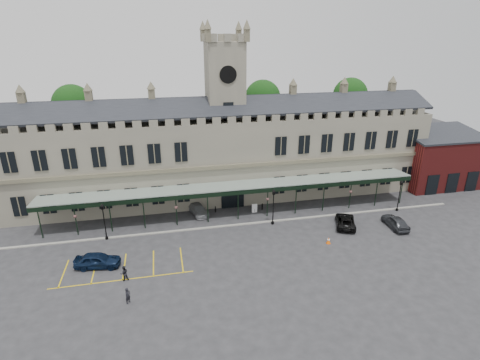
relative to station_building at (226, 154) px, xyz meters
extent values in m
plane|color=#29292C|center=(0.00, -15.91, -6.47)|extent=(140.00, 140.00, 0.00)
cube|color=#6C685A|center=(0.00, 0.09, -0.47)|extent=(60.00, 10.00, 12.00)
cube|color=brown|center=(0.00, -5.09, -0.27)|extent=(60.00, 0.35, 0.50)
cube|color=black|center=(0.00, -2.41, 7.33)|extent=(60.00, 4.77, 2.20)
cube|color=black|center=(0.00, 2.59, 7.33)|extent=(60.00, 4.77, 2.20)
cube|color=black|center=(0.00, -5.01, -4.57)|extent=(3.20, 0.18, 3.80)
cube|color=#6C685A|center=(0.00, 0.09, 4.53)|extent=(5.00, 5.00, 22.00)
cylinder|color=silver|center=(0.00, -2.47, 11.53)|extent=(2.20, 0.12, 2.20)
cylinder|color=black|center=(0.00, -2.54, 11.53)|extent=(2.30, 0.04, 2.30)
cube|color=black|center=(0.00, -2.47, 6.53)|extent=(1.40, 0.12, 2.80)
cube|color=#8C9E93|center=(0.00, -6.91, -2.37)|extent=(50.00, 4.00, 0.40)
cube|color=black|center=(0.00, -8.91, -2.62)|extent=(50.00, 0.18, 0.50)
cube|color=maroon|center=(34.00, -2.91, -2.47)|extent=(12.00, 8.00, 8.00)
cube|color=black|center=(34.00, -2.91, 2.03)|extent=(12.40, 8.36, 1.47)
cube|color=gray|center=(0.00, -10.41, -6.41)|extent=(60.00, 0.40, 0.12)
cylinder|color=#332314|center=(-22.00, 9.09, -0.47)|extent=(0.70, 0.70, 12.00)
sphere|color=black|center=(-22.00, 9.09, 6.53)|extent=(6.00, 6.00, 6.00)
cylinder|color=#332314|center=(8.00, 9.09, -0.47)|extent=(0.70, 0.70, 12.00)
sphere|color=black|center=(8.00, 9.09, 6.53)|extent=(6.00, 6.00, 6.00)
cylinder|color=#332314|center=(24.00, 9.09, -0.47)|extent=(0.70, 0.70, 12.00)
sphere|color=black|center=(24.00, 9.09, 6.53)|extent=(6.00, 6.00, 6.00)
cylinder|color=black|center=(-16.45, -10.57, -6.32)|extent=(0.36, 0.36, 0.30)
cylinder|color=black|center=(-16.45, -10.57, -4.46)|extent=(0.12, 0.12, 4.02)
cube|color=black|center=(-16.45, -10.57, -2.30)|extent=(0.28, 0.28, 0.40)
cone|color=black|center=(-16.45, -10.57, -1.95)|extent=(0.44, 0.44, 0.30)
cylinder|color=black|center=(4.08, -11.04, -6.31)|extent=(0.38, 0.38, 0.32)
cylinder|color=black|center=(4.08, -11.04, -4.37)|extent=(0.13, 0.13, 4.20)
cube|color=black|center=(4.08, -11.04, -2.11)|extent=(0.29, 0.29, 0.42)
cone|color=black|center=(4.08, -11.04, -1.74)|extent=(0.46, 0.46, 0.32)
cylinder|color=black|center=(22.15, -10.88, -6.32)|extent=(0.35, 0.35, 0.29)
cylinder|color=black|center=(22.15, -10.88, -4.52)|extent=(0.12, 0.12, 3.91)
cube|color=black|center=(22.15, -10.88, -2.42)|extent=(0.27, 0.27, 0.39)
cone|color=black|center=(22.15, -10.88, -2.07)|extent=(0.43, 0.43, 0.29)
cube|color=#FD5F07|center=(9.05, -17.09, -6.45)|extent=(0.42, 0.42, 0.04)
cone|color=#FD5F07|center=(9.05, -17.09, -6.08)|extent=(0.49, 0.49, 0.77)
cylinder|color=silver|center=(9.05, -17.09, -5.97)|extent=(0.32, 0.32, 0.11)
cylinder|color=black|center=(2.61, -7.28, -6.20)|extent=(0.06, 0.06, 0.53)
cube|color=silver|center=(2.61, -7.28, -5.83)|extent=(0.74, 0.06, 1.27)
cylinder|color=black|center=(-2.64, -6.06, -6.04)|extent=(0.15, 0.15, 0.86)
cylinder|color=black|center=(3.89, -6.60, -6.01)|extent=(0.16, 0.16, 0.92)
imported|color=black|center=(-16.66, -16.40, -5.67)|extent=(4.89, 2.53, 1.59)
imported|color=#94979C|center=(-5.00, -6.04, -5.81)|extent=(2.90, 4.85, 1.32)
imported|color=black|center=(13.00, -13.47, -5.78)|extent=(3.98, 5.41, 1.37)
imported|color=#313338|center=(19.00, -15.14, -5.70)|extent=(2.04, 4.60, 1.54)
imported|color=black|center=(-13.20, -22.99, -5.67)|extent=(0.65, 0.69, 1.60)
imported|color=black|center=(-13.77, -19.39, -5.66)|extent=(0.91, 0.78, 1.61)
camera|label=1|loc=(-9.13, -52.25, 16.22)|focal=28.00mm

